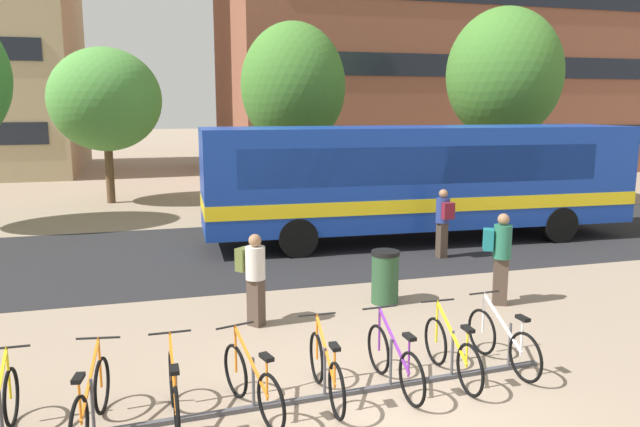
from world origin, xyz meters
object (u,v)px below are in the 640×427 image
(parked_bicycle_yellow_6, at_px, (452,353))
(street_tree_3, at_px, (504,75))
(trash_bin, at_px, (385,277))
(commuter_maroon_pack_0, at_px, (443,219))
(parked_bicycle_orange_2, at_px, (174,395))
(parked_bicycle_orange_4, at_px, (326,371))
(parked_bicycle_orange_1, at_px, (91,403))
(parked_bicycle_yellow_0, at_px, (1,415))
(parked_bicycle_orange_3, at_px, (252,384))
(street_tree_1, at_px, (105,100))
(parked_bicycle_white_7, at_px, (503,342))
(commuter_olive_pack_2, at_px, (254,273))
(commuter_teal_pack_1, at_px, (500,252))
(parked_bicycle_purple_5, at_px, (394,361))
(city_bus, at_px, (422,178))
(street_tree_0, at_px, (293,86))

(parked_bicycle_yellow_6, relative_size, street_tree_3, 0.23)
(trash_bin, bearing_deg, commuter_maroon_pack_0, 46.97)
(parked_bicycle_orange_2, xyz_separation_m, parked_bicycle_orange_4, (1.92, 0.14, 0.00))
(parked_bicycle_orange_1, xyz_separation_m, street_tree_3, (13.93, 13.76, 4.55))
(parked_bicycle_yellow_0, height_order, parked_bicycle_orange_3, same)
(street_tree_1, bearing_deg, parked_bicycle_white_7, -70.57)
(parked_bicycle_white_7, height_order, commuter_olive_pack_2, commuter_olive_pack_2)
(parked_bicycle_white_7, xyz_separation_m, commuter_maroon_pack_0, (2.18, 6.13, 0.62))
(parked_bicycle_orange_3, bearing_deg, commuter_maroon_pack_0, -57.90)
(parked_bicycle_yellow_0, bearing_deg, parked_bicycle_orange_3, -89.00)
(parked_bicycle_yellow_0, height_order, parked_bicycle_orange_4, same)
(parked_bicycle_orange_2, bearing_deg, commuter_olive_pack_2, -26.63)
(parked_bicycle_yellow_0, distance_m, commuter_teal_pack_1, 8.56)
(parked_bicycle_orange_2, relative_size, parked_bicycle_orange_4, 1.00)
(parked_bicycle_yellow_6, bearing_deg, parked_bicycle_orange_4, 93.64)
(parked_bicycle_purple_5, bearing_deg, street_tree_1, 10.83)
(parked_bicycle_orange_2, bearing_deg, parked_bicycle_orange_1, 85.69)
(city_bus, relative_size, trash_bin, 11.77)
(city_bus, bearing_deg, parked_bicycle_yellow_6, -109.81)
(parked_bicycle_white_7, relative_size, street_tree_1, 0.29)
(parked_bicycle_yellow_6, height_order, commuter_maroon_pack_0, commuter_maroon_pack_0)
(parked_bicycle_orange_2, height_order, street_tree_1, street_tree_1)
(city_bus, height_order, parked_bicycle_orange_1, city_bus)
(parked_bicycle_purple_5, distance_m, commuter_maroon_pack_0, 7.49)
(commuter_olive_pack_2, xyz_separation_m, street_tree_0, (3.41, 11.24, 3.52))
(parked_bicycle_orange_4, height_order, commuter_olive_pack_2, commuter_olive_pack_2)
(parked_bicycle_orange_3, height_order, commuter_teal_pack_1, commuter_teal_pack_1)
(trash_bin, bearing_deg, parked_bicycle_white_7, -80.54)
(parked_bicycle_orange_1, bearing_deg, street_tree_0, -12.74)
(city_bus, xyz_separation_m, parked_bicycle_yellow_6, (-3.44, -8.32, -1.39))
(parked_bicycle_yellow_0, relative_size, parked_bicycle_orange_2, 1.00)
(city_bus, bearing_deg, parked_bicycle_orange_4, -119.50)
(parked_bicycle_orange_1, height_order, commuter_olive_pack_2, commuter_olive_pack_2)
(parked_bicycle_orange_1, xyz_separation_m, parked_bicycle_purple_5, (3.82, 0.12, 0.00))
(parked_bicycle_yellow_0, height_order, commuter_teal_pack_1, commuter_teal_pack_1)
(commuter_teal_pack_1, bearing_deg, parked_bicycle_purple_5, -113.47)
(parked_bicycle_white_7, xyz_separation_m, street_tree_3, (8.33, 13.44, 4.55))
(street_tree_3, bearing_deg, parked_bicycle_orange_3, -131.19)
(parked_bicycle_orange_2, xyz_separation_m, commuter_maroon_pack_0, (6.85, 6.51, 0.62))
(parked_bicycle_orange_4, relative_size, parked_bicycle_yellow_6, 1.00)
(parked_bicycle_orange_4, height_order, commuter_teal_pack_1, commuter_teal_pack_1)
(city_bus, bearing_deg, commuter_olive_pack_2, -133.60)
(parked_bicycle_yellow_6, bearing_deg, street_tree_0, -3.78)
(parked_bicycle_orange_3, distance_m, parked_bicycle_white_7, 3.74)
(parked_bicycle_orange_4, bearing_deg, parked_bicycle_purple_5, -85.65)
(parked_bicycle_orange_2, distance_m, commuter_olive_pack_2, 3.47)
(parked_bicycle_orange_4, bearing_deg, parked_bicycle_orange_2, 95.80)
(parked_bicycle_orange_3, height_order, street_tree_0, street_tree_0)
(trash_bin, bearing_deg, parked_bicycle_yellow_6, -96.12)
(parked_bicycle_orange_4, relative_size, commuter_teal_pack_1, 0.97)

